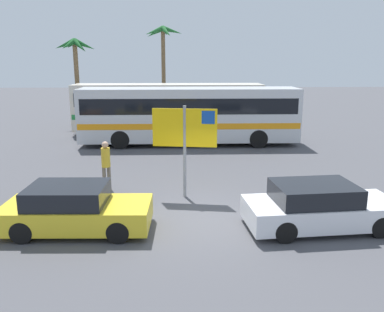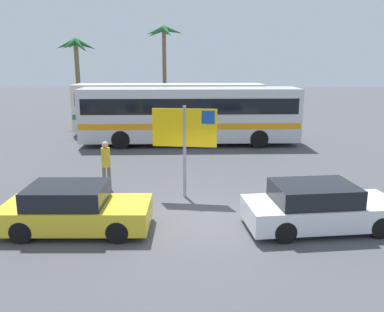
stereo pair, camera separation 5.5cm
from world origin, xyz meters
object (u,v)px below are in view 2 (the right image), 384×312
object	(u,v)px
ferry_sign	(186,131)
bus_rear_coach	(169,106)
car_white	(319,207)
bus_front_coach	(190,113)
car_yellow	(74,209)
pedestrian_by_bus	(106,161)

from	to	relation	value
ferry_sign	bus_rear_coach	bearing A→B (deg)	102.23
ferry_sign	car_white	xyz separation A→B (m)	(3.72, -2.83, -1.69)
bus_front_coach	car_yellow	size ratio (longest dim) A/B	2.95
car_yellow	pedestrian_by_bus	xyz separation A→B (m)	(0.25, 3.61, 0.45)
car_white	bus_front_coach	bearing A→B (deg)	101.01
car_white	bus_rear_coach	bearing A→B (deg)	101.59
bus_rear_coach	car_yellow	world-z (taller)	bus_rear_coach
bus_front_coach	ferry_sign	world-z (taller)	ferry_sign
car_white	pedestrian_by_bus	distance (m)	7.58
bus_front_coach	ferry_sign	bearing A→B (deg)	-92.19
car_yellow	car_white	bearing A→B (deg)	1.17
pedestrian_by_bus	car_yellow	bearing A→B (deg)	154.54
car_white	car_yellow	xyz separation A→B (m)	(-6.87, 0.06, -0.00)
bus_rear_coach	car_white	distance (m)	16.29
ferry_sign	car_yellow	bearing A→B (deg)	-130.54
car_white	car_yellow	world-z (taller)	same
bus_front_coach	car_white	xyz separation A→B (m)	(3.37, -11.80, -1.15)
bus_front_coach	bus_rear_coach	bearing A→B (deg)	108.32
bus_rear_coach	pedestrian_by_bus	distance (m)	12.10
bus_front_coach	car_yellow	distance (m)	12.31
car_yellow	ferry_sign	bearing A→B (deg)	42.93
pedestrian_by_bus	ferry_sign	bearing A→B (deg)	-127.54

